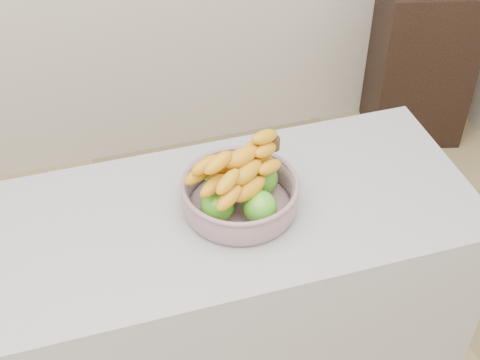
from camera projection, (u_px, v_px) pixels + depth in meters
name	position (u px, v px, depth m)	size (l,w,h in m)	color
room_shell	(94.00, 83.00, 0.80)	(4.05, 4.05, 2.73)	beige
counter	(131.00, 337.00, 2.03)	(2.00, 0.60, 0.90)	#A0A1A8
cabinet	(421.00, 61.00, 3.30)	(0.46, 0.36, 0.82)	black
fruit_bowl	(240.00, 191.00, 1.77)	(0.32, 0.32, 0.20)	#8A98A6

